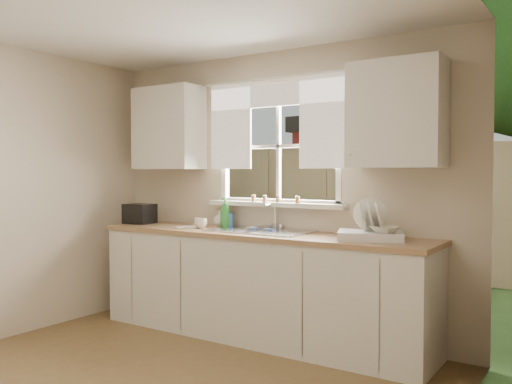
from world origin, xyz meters
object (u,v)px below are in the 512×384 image
Objects in this scene: cup at (201,223)px; black_appliance at (140,214)px; dish_rack at (370,231)px; soap_bottle_a at (225,213)px.

black_appliance reaches higher than cup.
dish_rack is at bearing -4.05° from black_appliance.
cup is at bearing -177.25° from dish_rack.
dish_rack is at bearing -20.97° from cup.
soap_bottle_a is (-1.48, 0.16, 0.07)m from dish_rack.
cup is 0.82m from black_appliance.
cup is at bearing -114.54° from soap_bottle_a.
dish_rack is 1.58m from cup.
soap_bottle_a is at bearing 173.77° from dish_rack.
black_appliance is (-2.40, -0.03, 0.03)m from dish_rack.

